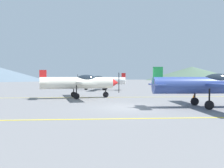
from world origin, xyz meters
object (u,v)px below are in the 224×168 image
car_sedan (186,86)px  airplane_near (209,85)px  airplane_far (102,80)px  traffic_cone_front (194,96)px  airplane_mid (80,82)px

car_sedan → airplane_near: bearing=-105.9°
airplane_near → airplane_far: size_ratio=1.00×
airplane_near → traffic_cone_front: airplane_near is taller
airplane_near → car_sedan: (3.92, 13.76, -0.59)m
airplane_near → airplane_far: (-6.06, 21.22, 0.00)m
airplane_mid → traffic_cone_front: size_ratio=14.36×
airplane_near → airplane_far: same height
traffic_cone_front → airplane_near: bearing=-105.2°
airplane_mid → airplane_far: 14.02m
airplane_far → car_sedan: (9.98, -7.46, -0.59)m
airplane_far → car_sedan: bearing=-36.8°
airplane_near → car_sedan: size_ratio=1.82×
airplane_near → car_sedan: 14.32m
airplane_mid → traffic_cone_front: 10.25m
car_sedan → traffic_cone_front: size_ratio=7.86×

